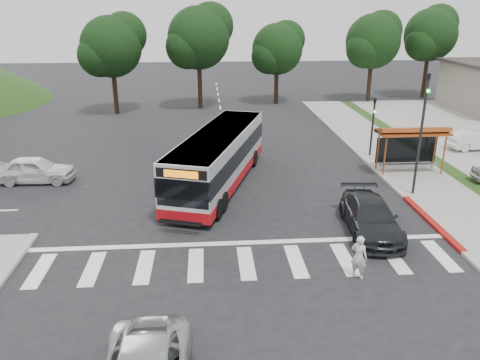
{
  "coord_description": "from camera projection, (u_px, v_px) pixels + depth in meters",
  "views": [
    {
      "loc": [
        -1.44,
        -21.23,
        9.51
      ],
      "look_at": [
        0.13,
        0.22,
        1.6
      ],
      "focal_mm": 35.0,
      "sensor_mm": 36.0,
      "label": 1
    }
  ],
  "objects": [
    {
      "name": "crosswalk_ladder",
      "position": [
        246.0,
        263.0,
        18.57
      ],
      "size": [
        18.0,
        2.6,
        0.01
      ],
      "primitive_type": "cube",
      "color": "silver",
      "rests_on": "ground"
    },
    {
      "name": "traffic_signal_ne_short",
      "position": [
        373.0,
        121.0,
        31.0
      ],
      "size": [
        0.18,
        0.37,
        4.0
      ],
      "color": "black",
      "rests_on": "ground"
    },
    {
      "name": "dark_sedan",
      "position": [
        370.0,
        217.0,
        20.89
      ],
      "size": [
        2.49,
        5.29,
        1.49
      ],
      "primitive_type": "imported",
      "rotation": [
        0.0,
        0.0,
        -0.08
      ],
      "color": "black",
      "rests_on": "ground"
    },
    {
      "name": "tree_north_c",
      "position": [
        112.0,
        46.0,
        42.92
      ],
      "size": [
        6.16,
        5.74,
        9.3
      ],
      "color": "black",
      "rests_on": "ground"
    },
    {
      "name": "curb_east_red",
      "position": [
        431.0,
        222.0,
        21.97
      ],
      "size": [
        0.32,
        6.0,
        0.15
      ],
      "primitive_type": "cube",
      "color": "maroon",
      "rests_on": "ground"
    },
    {
      "name": "curb_east",
      "position": [
        363.0,
        158.0,
        31.33
      ],
      "size": [
        0.3,
        40.0,
        0.15
      ],
      "primitive_type": "cube",
      "color": "#9E9991",
      "rests_on": "ground"
    },
    {
      "name": "transit_bus",
      "position": [
        219.0,
        159.0,
        26.29
      ],
      "size": [
        6.07,
        12.09,
        3.07
      ],
      "primitive_type": null,
      "rotation": [
        0.0,
        0.0,
        -0.31
      ],
      "color": "silver",
      "rests_on": "ground"
    },
    {
      "name": "tree_ne_b",
      "position": [
        431.0,
        34.0,
        50.58
      ],
      "size": [
        6.16,
        5.74,
        10.02
      ],
      "color": "black",
      "rests_on": "ground"
    },
    {
      "name": "ground",
      "position": [
        238.0,
        212.0,
        23.25
      ],
      "size": [
        140.0,
        140.0,
        0.0
      ],
      "primitive_type": "plane",
      "color": "black",
      "rests_on": "ground"
    },
    {
      "name": "traffic_signal_ne_tall",
      "position": [
        422.0,
        125.0,
        23.97
      ],
      "size": [
        0.18,
        0.37,
        6.5
      ],
      "color": "black",
      "rests_on": "ground"
    },
    {
      "name": "tree_north_a",
      "position": [
        199.0,
        37.0,
        45.13
      ],
      "size": [
        6.6,
        6.15,
        10.17
      ],
      "color": "black",
      "rests_on": "ground"
    },
    {
      "name": "bus_shelter",
      "position": [
        412.0,
        136.0,
        27.96
      ],
      "size": [
        4.2,
        1.6,
        2.86
      ],
      "color": "#A4481B",
      "rests_on": "sidewalk_east"
    },
    {
      "name": "pedestrian",
      "position": [
        359.0,
        257.0,
        17.31
      ],
      "size": [
        0.74,
        0.72,
        1.72
      ],
      "primitive_type": "imported",
      "rotation": [
        0.0,
        0.0,
        2.42
      ],
      "color": "silver",
      "rests_on": "ground"
    },
    {
      "name": "west_car_white",
      "position": [
        35.0,
        170.0,
        26.99
      ],
      "size": [
        4.5,
        1.93,
        1.52
      ],
      "primitive_type": "imported",
      "rotation": [
        0.0,
        0.0,
        1.54
      ],
      "color": "silver",
      "rests_on": "ground"
    },
    {
      "name": "tree_ne_a",
      "position": [
        374.0,
        40.0,
        48.41
      ],
      "size": [
        6.16,
        5.74,
        9.3
      ],
      "color": "black",
      "rests_on": "parking_lot"
    },
    {
      "name": "tree_north_b",
      "position": [
        278.0,
        48.0,
        47.98
      ],
      "size": [
        5.72,
        5.33,
        8.43
      ],
      "color": "black",
      "rests_on": "ground"
    },
    {
      "name": "parked_car_1",
      "position": [
        476.0,
        141.0,
        32.96
      ],
      "size": [
        4.02,
        1.68,
        1.29
      ],
      "primitive_type": "imported",
      "rotation": [
        0.0,
        0.0,
        1.65
      ],
      "color": "silver",
      "rests_on": "parking_lot"
    },
    {
      "name": "sidewalk_east",
      "position": [
        392.0,
        158.0,
        31.47
      ],
      "size": [
        4.0,
        40.0,
        0.12
      ],
      "primitive_type": "cube",
      "color": "gray",
      "rests_on": "ground"
    }
  ]
}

